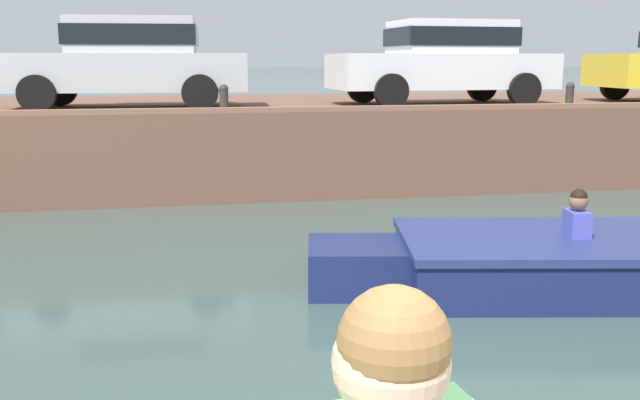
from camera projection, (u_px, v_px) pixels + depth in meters
name	position (u px, v px, depth m)	size (l,w,h in m)	color
ground_plane	(336.00, 299.00, 7.00)	(400.00, 400.00, 0.00)	#384C47
far_quay_wall	(256.00, 138.00, 14.44)	(60.00, 6.00, 1.48)	brown
far_wall_coping	(273.00, 110.00, 11.51)	(60.00, 0.24, 0.08)	brown
motorboat_passing	(622.00, 262.00, 7.29)	(6.12, 2.62, 1.04)	navy
car_left_inner_silver	(128.00, 59.00, 12.25)	(4.23, 2.03, 1.54)	#B7BABC
car_centre_white	(444.00, 59.00, 13.29)	(4.16, 2.03, 1.54)	white
mooring_bollard_mid	(224.00, 97.00, 11.46)	(0.15, 0.15, 0.45)	#2D2B28
mooring_bollard_east	(570.00, 94.00, 12.56)	(0.15, 0.15, 0.45)	#2D2B28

